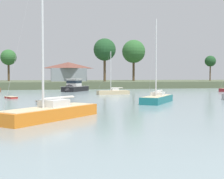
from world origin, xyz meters
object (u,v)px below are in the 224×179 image
(dinghy_red, at_px, (11,98))
(sailboat_teal, at_px, (157,101))
(sailboat_orange, at_px, (50,115))
(dinghy_white, at_px, (42,103))
(cruiser_black, at_px, (73,89))
(sailboat_sand, at_px, (113,93))

(dinghy_red, bearing_deg, sailboat_teal, -33.10)
(dinghy_red, height_order, sailboat_orange, sailboat_orange)
(dinghy_white, xyz_separation_m, cruiser_black, (6.99, 33.83, 0.55))
(cruiser_black, bearing_deg, dinghy_red, -119.76)
(dinghy_red, height_order, sailboat_teal, sailboat_teal)
(dinghy_red, relative_size, sailboat_orange, 0.20)
(sailboat_orange, bearing_deg, dinghy_red, 102.45)
(dinghy_red, distance_m, cruiser_black, 24.32)
(dinghy_white, height_order, cruiser_black, cruiser_black)
(sailboat_orange, distance_m, cruiser_black, 47.99)
(dinghy_red, bearing_deg, sailboat_sand, 21.03)
(dinghy_red, relative_size, dinghy_white, 0.96)
(dinghy_red, relative_size, sailboat_sand, 0.33)
(sailboat_teal, bearing_deg, sailboat_orange, -137.49)
(dinghy_red, height_order, dinghy_white, dinghy_white)
(dinghy_red, xyz_separation_m, cruiser_black, (12.07, 21.11, 0.58))
(sailboat_orange, bearing_deg, sailboat_teal, 42.51)
(cruiser_black, height_order, sailboat_teal, sailboat_teal)
(cruiser_black, xyz_separation_m, sailboat_sand, (6.67, -13.90, -0.48))
(dinghy_red, bearing_deg, dinghy_white, -68.24)
(dinghy_white, bearing_deg, sailboat_teal, -1.92)
(dinghy_white, bearing_deg, dinghy_red, 111.76)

